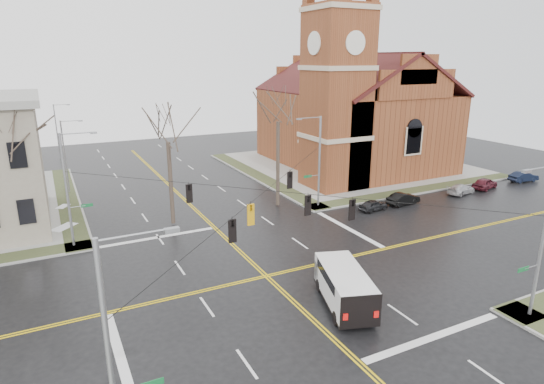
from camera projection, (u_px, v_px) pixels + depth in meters
name	position (u px, v px, depth m)	size (l,w,h in m)	color
ground	(266.00, 276.00, 31.43)	(120.00, 120.00, 0.00)	black
sidewalks	(266.00, 275.00, 31.41)	(80.00, 80.00, 0.17)	gray
road_markings	(266.00, 276.00, 31.43)	(100.00, 100.00, 0.01)	gold
church	(350.00, 105.00, 60.96)	(24.28, 27.48, 27.50)	brown
signal_pole_ne	(318.00, 159.00, 44.77)	(2.75, 0.22, 9.00)	gray
signal_pole_nw	(69.00, 187.00, 34.99)	(2.75, 0.22, 9.00)	gray
signal_pole_se	(541.00, 238.00, 25.07)	(2.75, 0.22, 9.00)	gray
signal_pole_sw	(114.00, 353.00, 15.29)	(2.75, 0.22, 9.00)	gray
span_wires	(266.00, 190.00, 29.68)	(23.02, 23.02, 0.03)	black
traffic_signals	(271.00, 204.00, 29.32)	(8.21, 8.26, 1.30)	black
streetlight_north_a	(66.00, 154.00, 49.54)	(2.30, 0.20, 8.00)	gray
streetlight_north_b	(58.00, 129.00, 66.67)	(2.30, 0.20, 8.00)	gray
cargo_van	(343.00, 283.00, 27.59)	(4.08, 6.39, 2.28)	white
parked_car_a	(373.00, 205.00, 44.88)	(1.28, 3.17, 1.08)	black
parked_car_b	(403.00, 199.00, 46.66)	(1.31, 3.77, 1.24)	black
parked_car_c	(461.00, 189.00, 50.33)	(1.56, 3.83, 1.11)	silver
parked_car_d	(485.00, 183.00, 52.27)	(1.56, 3.88, 1.32)	#511721
parked_car_e	(524.00, 177.00, 55.38)	(1.31, 3.75, 1.24)	black
tree_nw_far	(10.00, 147.00, 34.01)	(4.00, 4.00, 11.20)	#3A2D25
tree_nw_near	(168.00, 136.00, 38.92)	(4.00, 4.00, 11.12)	#3A2D25
tree_ne	(278.00, 116.00, 43.77)	(4.00, 4.00, 12.66)	#3A2D25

